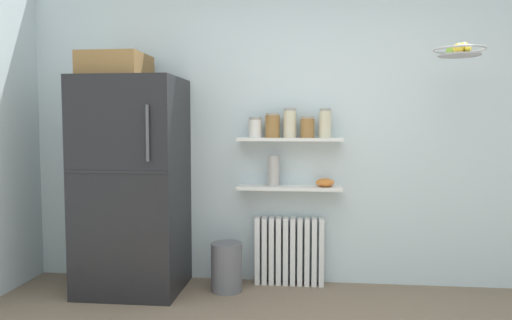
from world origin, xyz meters
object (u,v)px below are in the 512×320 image
storage_jar_4 (325,123)px  vase (274,171)px  storage_jar_2 (290,123)px  hanging_fruit_basket (460,50)px  refrigerator (132,180)px  storage_jar_3 (307,127)px  shelf_bowl (325,183)px  storage_jar_0 (255,128)px  trash_bin (227,267)px  radiator (289,251)px  storage_jar_1 (272,126)px

storage_jar_4 → vase: bearing=180.0°
storage_jar_2 → hanging_fruit_basket: size_ratio=0.67×
refrigerator → vase: size_ratio=7.56×
storage_jar_2 → storage_jar_4: 0.28m
storage_jar_3 → shelf_bowl: 0.47m
storage_jar_0 → hanging_fruit_basket: (1.47, -0.36, 0.54)m
refrigerator → storage_jar_4: bearing=8.5°
vase → trash_bin: (-0.36, -0.19, -0.75)m
radiator → storage_jar_4: (0.28, -0.03, 1.05)m
storage_jar_0 → storage_jar_4: size_ratio=0.71×
storage_jar_4 → refrigerator: bearing=-171.5°
vase → storage_jar_3: bearing=0.0°
vase → shelf_bowl: 0.42m
storage_jar_0 → trash_bin: (-0.21, -0.19, -1.10)m
shelf_bowl → hanging_fruit_basket: hanging_fruit_basket is taller
storage_jar_4 → shelf_bowl: storage_jar_4 is taller
radiator → storage_jar_1: bearing=-167.9°
storage_jar_0 → vase: (0.15, 0.00, -0.35)m
radiator → vase: size_ratio=2.28×
trash_bin → storage_jar_2: bearing=21.2°
storage_jar_2 → refrigerator: bearing=-169.5°
refrigerator → vase: refrigerator is taller
storage_jar_1 → hanging_fruit_basket: hanging_fruit_basket is taller
storage_jar_4 → storage_jar_0: bearing=180.0°
radiator → storage_jar_4: 1.09m
storage_jar_3 → shelf_bowl: (0.14, 0.00, -0.44)m
radiator → storage_jar_4: size_ratio=2.42×
refrigerator → shelf_bowl: bearing=8.5°
radiator → storage_jar_4: storage_jar_4 is taller
storage_jar_0 → storage_jar_2: bearing=0.0°
storage_jar_1 → storage_jar_4: size_ratio=0.86×
storage_jar_0 → refrigerator: bearing=-166.6°
trash_bin → hanging_fruit_basket: (1.68, -0.17, 1.64)m
vase → shelf_bowl: vase is taller
storage_jar_2 → storage_jar_4: (0.28, 0.00, -0.00)m
trash_bin → refrigerator: bearing=-177.0°
storage_jar_2 → storage_jar_4: bearing=0.0°
shelf_bowl → hanging_fruit_basket: (0.91, -0.36, 0.98)m
radiator → hanging_fruit_basket: bearing=-18.2°
vase → hanging_fruit_basket: 1.63m
storage_jar_1 → vase: size_ratio=0.81×
storage_jar_3 → shelf_bowl: storage_jar_3 is taller
radiator → storage_jar_1: storage_jar_1 is taller
shelf_bowl → trash_bin: bearing=-166.2°
storage_jar_4 → trash_bin: bearing=-166.1°
trash_bin → storage_jar_0: bearing=42.5°
refrigerator → storage_jar_2: 1.33m
storage_jar_3 → shelf_bowl: bearing=0.0°
storage_jar_0 → storage_jar_4: (0.56, 0.00, 0.03)m
storage_jar_0 → storage_jar_1: 0.14m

